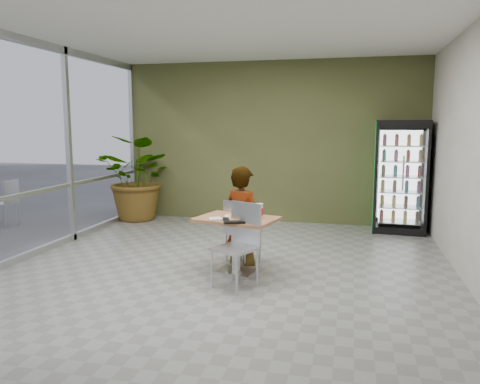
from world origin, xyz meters
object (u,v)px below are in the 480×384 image
(chair_near, at_px, (240,238))
(seated_woman, at_px, (242,225))
(chair_far, at_px, (239,227))
(beverage_fridge, at_px, (401,177))
(dining_table, at_px, (237,234))
(potted_plant, at_px, (140,178))
(cafeteria_tray, at_px, (241,220))
(soda_cup, at_px, (259,211))

(chair_near, height_order, seated_woman, seated_woman)
(chair_far, height_order, seated_woman, seated_woman)
(seated_woman, distance_m, beverage_fridge, 3.53)
(dining_table, height_order, potted_plant, potted_plant)
(dining_table, distance_m, potted_plant, 4.10)
(chair_far, bearing_deg, beverage_fridge, -105.86)
(potted_plant, bearing_deg, cafeteria_tray, -47.89)
(cafeteria_tray, bearing_deg, seated_woman, 101.61)
(seated_woman, height_order, cafeteria_tray, seated_woman)
(dining_table, bearing_deg, chair_far, 100.05)
(dining_table, bearing_deg, chair_near, -70.58)
(seated_woman, xyz_separation_m, beverage_fridge, (2.35, 2.59, 0.48))
(soda_cup, distance_m, cafeteria_tray, 0.34)
(chair_far, xyz_separation_m, beverage_fridge, (2.39, 2.63, 0.49))
(soda_cup, bearing_deg, beverage_fridge, 56.40)
(dining_table, relative_size, chair_far, 1.27)
(potted_plant, bearing_deg, seated_woman, -42.05)
(seated_woman, bearing_deg, beverage_fridge, -105.73)
(beverage_fridge, bearing_deg, seated_woman, -128.42)
(cafeteria_tray, bearing_deg, dining_table, 116.06)
(soda_cup, height_order, cafeteria_tray, soda_cup)
(seated_woman, height_order, soda_cup, seated_woman)
(chair_near, xyz_separation_m, seated_woman, (-0.20, 0.94, -0.05))
(seated_woman, bearing_deg, potted_plant, -15.60)
(soda_cup, bearing_deg, chair_far, 131.69)
(cafeteria_tray, height_order, potted_plant, potted_plant)
(chair_far, bearing_deg, dining_table, 126.50)
(soda_cup, bearing_deg, chair_near, -105.04)
(seated_woman, relative_size, potted_plant, 0.97)
(soda_cup, distance_m, beverage_fridge, 3.66)
(seated_woman, bearing_deg, soda_cup, 152.54)
(chair_far, distance_m, seated_woman, 0.06)
(beverage_fridge, bearing_deg, cafeteria_tray, -119.78)
(dining_table, bearing_deg, soda_cup, 11.26)
(chair_far, relative_size, beverage_fridge, 0.44)
(beverage_fridge, bearing_deg, dining_table, -122.91)
(dining_table, bearing_deg, potted_plant, 133.06)
(chair_near, height_order, beverage_fridge, beverage_fridge)
(beverage_fridge, bearing_deg, soda_cup, -119.84)
(dining_table, xyz_separation_m, chair_far, (-0.08, 0.47, -0.01))
(dining_table, distance_m, seated_woman, 0.51)
(chair_far, relative_size, potted_plant, 0.52)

